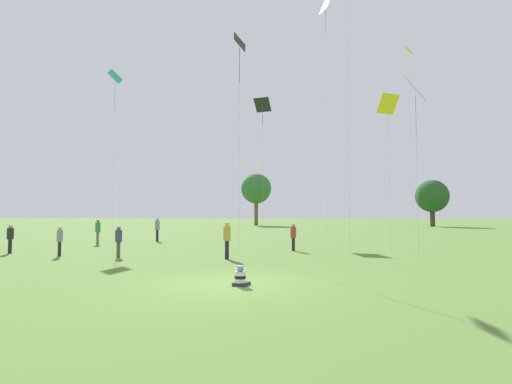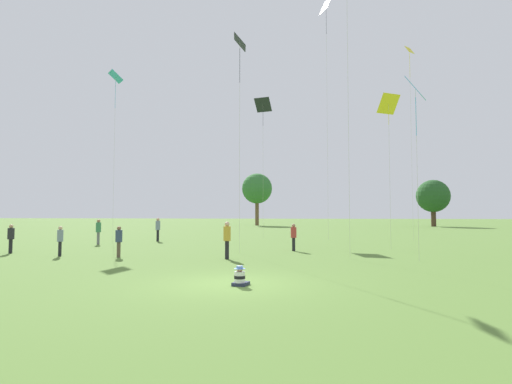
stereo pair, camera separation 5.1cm
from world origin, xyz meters
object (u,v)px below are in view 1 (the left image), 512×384
Objects in this scene: distant_tree_0 at (256,189)px; kite_6 at (415,92)px; seated_toddler at (240,277)px; person_standing_6 at (293,235)px; kite_2 at (240,50)px; kite_5 at (262,107)px; kite_0 at (409,63)px; kite_7 at (115,81)px; person_standing_4 at (10,236)px; person_standing_1 at (227,237)px; distant_tree_1 at (432,196)px; person_standing_0 at (60,238)px; kite_1 at (388,106)px; person_standing_3 at (98,229)px; kite_8 at (326,12)px; person_standing_2 at (119,239)px.

kite_6 is at bearing -74.88° from distant_tree_0.
person_standing_6 is at bearing 98.12° from seated_toddler.
kite_5 reaches higher than kite_2.
person_standing_6 is at bearing -80.23° from distant_tree_0.
kite_0 is 1.18× the size of kite_7.
kite_7 is (-11.51, 7.96, 1.33)m from kite_2.
person_standing_4 is 15.35m from kite_7.
person_standing_4 is at bearing -22.92° from person_standing_1.
person_standing_0 is at bearing -123.38° from distant_tree_1.
kite_7 is at bearing 2.46° from kite_1.
person_standing_1 is 0.19× the size of distant_tree_0.
seated_toddler is 16.92m from kite_1.
kite_5 is at bearing 82.32° from person_standing_3.
kite_5 is 42.99m from distant_tree_1.
person_standing_0 is 0.07× the size of kite_8.
kite_1 is 0.76× the size of kite_5.
person_standing_1 reaches higher than person_standing_4.
kite_5 is 1.32× the size of distant_tree_0.
person_standing_6 is 0.20× the size of distant_tree_1.
kite_1 is (14.35, 5.91, 7.82)m from person_standing_2.
person_standing_3 is at bearing 145.35° from seated_toddler.
kite_1 is at bearing -118.61° from person_standing_4.
distant_tree_1 is (24.49, 47.79, -6.41)m from kite_2.
distant_tree_0 is (-7.07, 59.58, 6.39)m from seated_toddler.
kite_2 reaches higher than kite_1.
distant_tree_0 reaches higher than seated_toddler.
seated_toddler is at bearing -135.13° from kite_2.
kite_7 is at bearing 37.92° from person_standing_2.
kite_5 is at bearing -80.47° from kite_8.
person_standing_2 is 20.09m from kite_5.
seated_toddler is at bearing -161.03° from person_standing_4.
kite_5 is (-0.16, 13.21, 0.24)m from kite_2.
kite_5 is 0.60× the size of kite_8.
person_standing_1 reaches higher than seated_toddler.
distant_tree_1 is at bearing -3.87° from distant_tree_0.
kite_2 reaches higher than person_standing_2.
kite_6 is (17.64, 0.14, 6.95)m from person_standing_0.
kite_8 reaches higher than kite_1.
person_standing_3 is 14.18m from person_standing_6.
kite_7 is (-11.35, -5.25, 1.08)m from kite_5.
person_standing_0 is 12.57m from person_standing_6.
person_standing_4 is 1.00× the size of person_standing_6.
distant_tree_1 is at bearing 94.54° from person_standing_3.
kite_0 is 1.31× the size of kite_2.
person_standing_2 is 59.06m from distant_tree_1.
person_standing_1 reaches higher than person_standing_0.
person_standing_2 is 0.18× the size of kite_6.
kite_1 reaches higher than person_standing_3.
distant_tree_1 is at bearing -40.46° from kite_7.
kite_5 reaches higher than person_standing_3.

